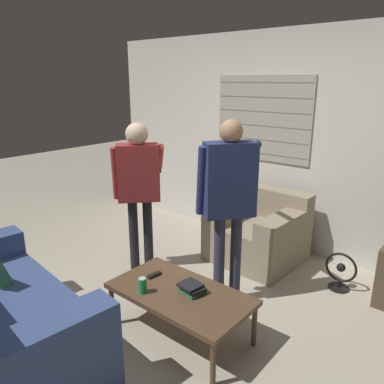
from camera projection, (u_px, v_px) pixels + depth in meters
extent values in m
plane|color=#B2A893|center=(164.00, 313.00, 3.33)|extent=(16.00, 16.00, 0.00)
cube|color=silver|center=(279.00, 143.00, 4.46)|extent=(5.20, 0.06, 2.55)
cube|color=#A8A393|center=(262.00, 118.00, 4.48)|extent=(1.25, 0.02, 1.00)
cube|color=gray|center=(260.00, 153.00, 4.60)|extent=(1.23, 0.00, 0.01)
cube|color=gray|center=(261.00, 139.00, 4.55)|extent=(1.23, 0.00, 0.01)
cube|color=gray|center=(262.00, 126.00, 4.50)|extent=(1.23, 0.00, 0.01)
cube|color=gray|center=(262.00, 111.00, 4.45)|extent=(1.23, 0.00, 0.01)
cube|color=gray|center=(263.00, 97.00, 4.40)|extent=(1.23, 0.00, 0.01)
cube|color=gray|center=(264.00, 82.00, 4.36)|extent=(1.23, 0.00, 0.01)
cube|color=#384C7F|center=(2.00, 330.00, 2.74)|extent=(1.89, 1.11, 0.47)
cube|color=#384C7F|center=(41.00, 343.00, 2.11)|extent=(0.34, 0.94, 0.21)
cube|color=gray|center=(256.00, 242.00, 4.28)|extent=(0.97, 0.92, 0.43)
cube|color=gray|center=(274.00, 203.00, 4.40)|extent=(0.93, 0.25, 0.34)
cube|color=gray|center=(285.00, 224.00, 3.97)|extent=(0.28, 0.88, 0.19)
cube|color=gray|center=(233.00, 209.00, 4.41)|extent=(0.28, 0.88, 0.19)
cube|color=brown|center=(180.00, 294.00, 2.95)|extent=(1.13, 0.61, 0.04)
cylinder|color=brown|center=(157.00, 280.00, 3.53)|extent=(0.04, 0.04, 0.35)
cylinder|color=brown|center=(254.00, 325.00, 2.89)|extent=(0.04, 0.04, 0.35)
cylinder|color=brown|center=(112.00, 306.00, 3.13)|extent=(0.04, 0.04, 0.35)
cylinder|color=brown|center=(213.00, 364.00, 2.49)|extent=(0.04, 0.04, 0.35)
cylinder|color=black|center=(134.00, 235.00, 4.02)|extent=(0.10, 0.10, 0.78)
cylinder|color=black|center=(148.00, 234.00, 4.04)|extent=(0.10, 0.10, 0.78)
cube|color=maroon|center=(138.00, 173.00, 3.84)|extent=(0.44, 0.45, 0.59)
sphere|color=beige|center=(137.00, 134.00, 3.72)|extent=(0.23, 0.23, 0.23)
cylinder|color=maroon|center=(115.00, 174.00, 3.85)|extent=(0.16, 0.15, 0.56)
cylinder|color=maroon|center=(160.00, 158.00, 4.06)|extent=(0.41, 0.39, 0.38)
cube|color=black|center=(159.00, 167.00, 4.32)|extent=(0.10, 0.09, 0.12)
cylinder|color=#33384C|center=(219.00, 261.00, 3.37)|extent=(0.10, 0.10, 0.86)
cylinder|color=#33384C|center=(235.00, 259.00, 3.40)|extent=(0.10, 0.10, 0.86)
cube|color=navy|center=(230.00, 180.00, 3.17)|extent=(0.42, 0.47, 0.64)
sphere|color=#A87A56|center=(231.00, 131.00, 3.05)|extent=(0.20, 0.20, 0.20)
cylinder|color=navy|center=(201.00, 181.00, 3.17)|extent=(0.17, 0.15, 0.62)
cylinder|color=navy|center=(245.00, 146.00, 3.44)|extent=(0.53, 0.43, 0.20)
cube|color=white|center=(234.00, 148.00, 3.73)|extent=(0.06, 0.06, 0.13)
cube|color=#33754C|center=(193.00, 291.00, 2.93)|extent=(0.18, 0.18, 0.03)
cube|color=black|center=(192.00, 287.00, 2.93)|extent=(0.23, 0.19, 0.03)
cube|color=black|center=(190.00, 285.00, 2.91)|extent=(0.18, 0.17, 0.02)
cylinder|color=#238E47|center=(143.00, 286.00, 2.91)|extent=(0.07, 0.07, 0.12)
cylinder|color=silver|center=(142.00, 278.00, 2.90)|extent=(0.06, 0.06, 0.00)
cube|color=black|center=(154.00, 275.00, 3.17)|extent=(0.05, 0.13, 0.02)
cylinder|color=black|center=(338.00, 287.00, 3.72)|extent=(0.20, 0.20, 0.02)
cylinder|color=black|center=(339.00, 283.00, 3.71)|extent=(0.03, 0.03, 0.07)
torus|color=black|center=(341.00, 267.00, 3.66)|extent=(0.31, 0.02, 0.31)
sphere|color=black|center=(341.00, 267.00, 3.66)|extent=(0.08, 0.08, 0.08)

